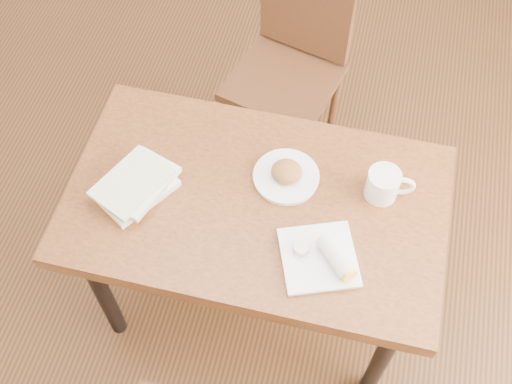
% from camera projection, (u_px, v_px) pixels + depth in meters
% --- Properties ---
extents(ground, '(4.00, 5.00, 0.01)m').
position_uv_depth(ground, '(256.00, 295.00, 2.69)').
color(ground, '#472814').
rests_on(ground, ground).
extents(table, '(1.22, 0.73, 0.75)m').
position_uv_depth(table, '(256.00, 215.00, 2.13)').
color(table, brown).
rests_on(table, ground).
extents(chair_far, '(0.51, 0.51, 0.95)m').
position_uv_depth(chair_far, '(293.00, 56.00, 2.67)').
color(chair_far, '#442413').
rests_on(chair_far, ground).
extents(plate_scone, '(0.22, 0.22, 0.07)m').
position_uv_depth(plate_scone, '(286.00, 175.00, 2.08)').
color(plate_scone, white).
rests_on(plate_scone, table).
extents(coffee_mug, '(0.16, 0.11, 0.11)m').
position_uv_depth(coffee_mug, '(384.00, 184.00, 2.02)').
color(coffee_mug, white).
rests_on(coffee_mug, table).
extents(plate_burrito, '(0.29, 0.29, 0.07)m').
position_uv_depth(plate_burrito, '(324.00, 257.00, 1.92)').
color(plate_burrito, white).
rests_on(plate_burrito, table).
extents(book_stack, '(0.27, 0.29, 0.06)m').
position_uv_depth(book_stack, '(136.00, 186.00, 2.04)').
color(book_stack, white).
rests_on(book_stack, table).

